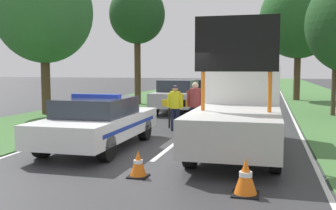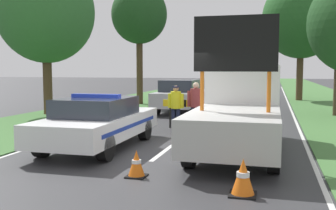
# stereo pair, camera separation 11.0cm
# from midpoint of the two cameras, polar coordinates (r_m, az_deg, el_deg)

# --- Properties ---
(ground_plane) EXTENTS (160.00, 160.00, 0.00)m
(ground_plane) POSITION_cam_midpoint_polar(r_m,az_deg,el_deg) (9.71, -1.13, -7.43)
(ground_plane) COLOR #333335
(lane_markings) EXTENTS (7.33, 53.91, 0.01)m
(lane_markings) POSITION_cam_midpoint_polar(r_m,az_deg,el_deg) (21.84, 8.03, -0.38)
(lane_markings) COLOR silver
(lane_markings) RESTS_ON ground
(grass_verge_left) EXTENTS (4.97, 120.00, 0.03)m
(grass_verge_left) POSITION_cam_midpoint_polar(r_m,az_deg,el_deg) (30.49, -1.85, 1.28)
(grass_verge_left) COLOR #427038
(grass_verge_left) RESTS_ON ground
(grass_verge_right) EXTENTS (4.97, 120.00, 0.03)m
(grass_verge_right) POSITION_cam_midpoint_polar(r_m,az_deg,el_deg) (29.39, 21.95, 0.75)
(grass_verge_right) COLOR #427038
(grass_verge_right) RESTS_ON ground
(police_car) EXTENTS (1.92, 4.72, 1.47)m
(police_car) POSITION_cam_midpoint_polar(r_m,az_deg,el_deg) (10.78, -9.78, -2.39)
(police_car) COLOR white
(police_car) RESTS_ON ground
(work_truck) EXTENTS (2.01, 5.73, 3.32)m
(work_truck) POSITION_cam_midpoint_polar(r_m,az_deg,el_deg) (10.62, 10.73, -0.47)
(work_truck) COLOR white
(work_truck) RESTS_ON ground
(road_barrier) EXTENTS (2.59, 0.08, 1.03)m
(road_barrier) POSITION_cam_midpoint_polar(r_m,az_deg,el_deg) (13.96, 4.66, -0.08)
(road_barrier) COLOR black
(road_barrier) RESTS_ON ground
(police_officer) EXTENTS (0.56, 0.36, 1.57)m
(police_officer) POSITION_cam_midpoint_polar(r_m,az_deg,el_deg) (13.49, 1.38, 0.15)
(police_officer) COLOR #191E38
(police_officer) RESTS_ON ground
(pedestrian_civilian) EXTENTS (0.60, 0.38, 1.68)m
(pedestrian_civilian) POSITION_cam_midpoint_polar(r_m,az_deg,el_deg) (13.39, 4.31, 0.34)
(pedestrian_civilian) COLOR #191E38
(pedestrian_civilian) RESTS_ON ground
(traffic_cone_near_police) EXTENTS (0.46, 0.46, 0.63)m
(traffic_cone_near_police) POSITION_cam_midpoint_polar(r_m,az_deg,el_deg) (6.86, 11.29, -10.23)
(traffic_cone_near_police) COLOR black
(traffic_cone_near_police) RESTS_ON ground
(traffic_cone_centre_front) EXTENTS (0.35, 0.35, 0.49)m
(traffic_cone_centre_front) POSITION_cam_midpoint_polar(r_m,az_deg,el_deg) (15.29, -5.42, -1.86)
(traffic_cone_centre_front) COLOR black
(traffic_cone_centre_front) RESTS_ON ground
(traffic_cone_near_truck) EXTENTS (0.38, 0.38, 0.54)m
(traffic_cone_near_truck) POSITION_cam_midpoint_polar(r_m,az_deg,el_deg) (7.87, -4.20, -8.50)
(traffic_cone_near_truck) COLOR black
(traffic_cone_near_truck) RESTS_ON ground
(traffic_cone_behind_barrier) EXTENTS (0.37, 0.37, 0.51)m
(traffic_cone_behind_barrier) POSITION_cam_midpoint_polar(r_m,az_deg,el_deg) (15.16, 14.76, -2.04)
(traffic_cone_behind_barrier) COLOR black
(traffic_cone_behind_barrier) RESTS_ON ground
(queued_car_sedan_silver) EXTENTS (1.84, 4.64, 1.60)m
(queued_car_sedan_silver) POSITION_cam_midpoint_polar(r_m,az_deg,el_deg) (19.40, 1.96, 1.39)
(queued_car_sedan_silver) COLOR #B2B2B7
(queued_car_sedan_silver) RESTS_ON ground
(queued_car_sedan_black) EXTENTS (1.81, 4.52, 1.45)m
(queued_car_sedan_black) POSITION_cam_midpoint_polar(r_m,az_deg,el_deg) (25.06, 5.18, 2.11)
(queued_car_sedan_black) COLOR black
(queued_car_sedan_black) RESTS_ON ground
(roadside_tree_near_right) EXTENTS (4.45, 4.45, 7.08)m
(roadside_tree_near_right) POSITION_cam_midpoint_polar(r_m,az_deg,el_deg) (19.31, -17.17, 12.74)
(roadside_tree_near_right) COLOR #4C3823
(roadside_tree_near_right) RESTS_ON ground
(roadside_tree_mid_left) EXTENTS (3.31, 3.31, 7.10)m
(roadside_tree_mid_left) POSITION_cam_midpoint_polar(r_m,az_deg,el_deg) (23.97, -4.06, 12.87)
(roadside_tree_mid_left) COLOR #4C3823
(roadside_tree_mid_left) RESTS_ON ground
(roadside_tree_mid_right) EXTENTS (5.12, 5.12, 8.20)m
(roadside_tree_mid_right) POSITION_cam_midpoint_polar(r_m,az_deg,el_deg) (28.08, 18.91, 11.86)
(roadside_tree_mid_right) COLOR #4C3823
(roadside_tree_mid_right) RESTS_ON ground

